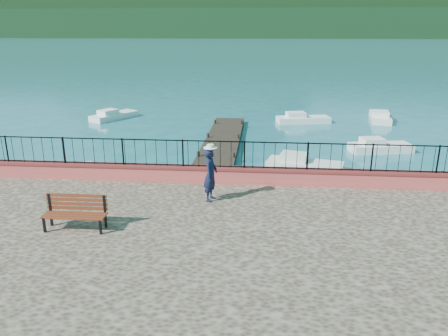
% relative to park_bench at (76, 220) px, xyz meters
% --- Properties ---
extents(ground, '(2000.00, 2000.00, 0.00)m').
position_rel_park_bench_xyz_m(ground, '(4.77, 0.48, -1.49)').
color(ground, '#19596B').
rests_on(ground, ground).
extents(parapet, '(28.00, 0.46, 0.58)m').
position_rel_park_bench_xyz_m(parapet, '(4.77, 4.18, -0.00)').
color(parapet, '#C14E45').
rests_on(parapet, promenade).
extents(railing, '(27.00, 0.05, 0.95)m').
position_rel_park_bench_xyz_m(railing, '(4.77, 4.18, 0.76)').
color(railing, black).
rests_on(railing, parapet).
extents(dock, '(2.00, 16.00, 0.30)m').
position_rel_park_bench_xyz_m(dock, '(2.77, 12.48, -1.34)').
color(dock, '#2D231C').
rests_on(dock, ground).
extents(far_forest, '(900.00, 60.00, 18.00)m').
position_rel_park_bench_xyz_m(far_forest, '(4.77, 300.48, 7.51)').
color(far_forest, black).
rests_on(far_forest, ground).
extents(foothills, '(900.00, 120.00, 44.00)m').
position_rel_park_bench_xyz_m(foothills, '(4.77, 360.48, 20.51)').
color(foothills, black).
rests_on(foothills, ground).
extents(companion_hill, '(448.00, 384.00, 180.00)m').
position_rel_park_bench_xyz_m(companion_hill, '(224.77, 560.48, -1.49)').
color(companion_hill, '#142D23').
rests_on(companion_hill, ground).
extents(park_bench, '(1.74, 0.59, 0.96)m').
position_rel_park_bench_xyz_m(park_bench, '(0.00, 0.00, 0.00)').
color(park_bench, black).
rests_on(park_bench, promenade).
extents(person, '(0.52, 0.70, 1.75)m').
position_rel_park_bench_xyz_m(person, '(3.47, 2.46, 0.58)').
color(person, black).
rests_on(person, promenade).
extents(hat, '(0.44, 0.44, 0.12)m').
position_rel_park_bench_xyz_m(hat, '(3.47, 2.46, 1.52)').
color(hat, white).
rests_on(hat, person).
extents(boat_0, '(4.02, 2.40, 0.80)m').
position_rel_park_bench_xyz_m(boat_0, '(-2.51, 7.20, -1.09)').
color(boat_0, white).
rests_on(boat_0, ground).
extents(boat_1, '(3.79, 2.14, 0.80)m').
position_rel_park_bench_xyz_m(boat_1, '(7.17, 9.64, -1.09)').
color(boat_1, silver).
rests_on(boat_1, ground).
extents(boat_2, '(3.51, 1.86, 0.80)m').
position_rel_park_bench_xyz_m(boat_2, '(11.62, 13.33, -1.09)').
color(boat_2, silver).
rests_on(boat_2, ground).
extents(boat_3, '(3.05, 3.88, 0.80)m').
position_rel_park_bench_xyz_m(boat_3, '(-6.00, 20.88, -1.09)').
color(boat_3, white).
rests_on(boat_3, ground).
extents(boat_4, '(3.94, 2.02, 0.80)m').
position_rel_park_bench_xyz_m(boat_4, '(8.02, 20.74, -1.09)').
color(boat_4, white).
rests_on(boat_4, ground).
extents(boat_5, '(1.94, 4.30, 0.80)m').
position_rel_park_bench_xyz_m(boat_5, '(13.77, 22.20, -1.09)').
color(boat_5, white).
rests_on(boat_5, ground).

